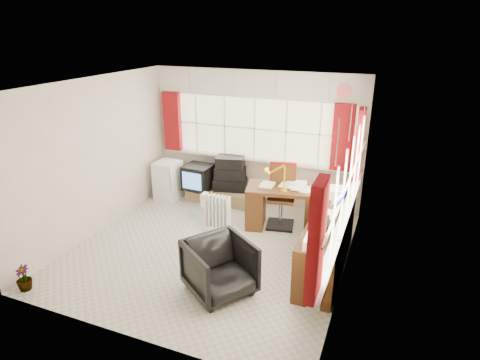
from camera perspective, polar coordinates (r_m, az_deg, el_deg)
The scene contains 20 objects.
ground at distance 6.29m, azimuth -4.27°, elevation -9.80°, with size 4.00×4.00×0.00m, color beige.
room_walls at distance 5.66m, azimuth -4.68°, elevation 3.33°, with size 4.00×4.00×4.00m.
window_back at distance 7.54m, azimuth 1.98°, elevation 3.53°, with size 3.70×0.12×3.60m.
window_right at distance 5.35m, azimuth 14.60°, elevation -4.81°, with size 0.12×3.70×3.60m.
curtains at distance 6.19m, azimuth 6.89°, elevation 4.39°, with size 3.83×3.83×1.15m.
overhead_cabinets at distance 6.05m, azimuth 7.88°, elevation 11.68°, with size 3.98×3.98×0.48m.
desk at distance 6.78m, azimuth 6.36°, elevation -3.57°, with size 1.37×0.87×0.77m.
desk_lamp at distance 6.38m, azimuth 6.36°, elevation 1.01°, with size 0.18×0.16×0.45m.
task_chair at distance 6.84m, azimuth 5.98°, elevation -1.80°, with size 0.53×0.55×1.08m.
office_chair at distance 5.20m, azimuth -2.91°, elevation -12.36°, with size 0.77×0.79×0.72m, color black.
radiator at distance 6.64m, azimuth -3.19°, elevation -5.34°, with size 0.45×0.19×0.66m.
credenza at distance 5.81m, azimuth 12.26°, elevation -8.64°, with size 0.50×2.00×0.85m.
file_tray at distance 5.36m, azimuth 11.12°, elevation -6.12°, with size 0.27×0.35×0.12m, color black.
tv_bench at distance 7.82m, azimuth -2.45°, elevation -2.21°, with size 1.40×0.50×0.25m, color #A07F50.
crt_tv at distance 7.78m, azimuth -5.95°, elevation 0.42°, with size 0.55×0.52×0.47m.
hifi_stack at distance 7.69m, azimuth -1.36°, elevation 0.86°, with size 0.70×0.53×0.66m.
mini_fridge at distance 7.99m, azimuth -10.19°, elevation -0.06°, with size 0.46×0.47×0.76m.
spray_bottle_a at distance 7.08m, azimuth -4.42°, elevation -4.82°, with size 0.10×0.10×0.26m, color white.
spray_bottle_b at distance 7.27m, azimuth -6.74°, elevation -4.58°, with size 0.08×0.08×0.17m, color #89CDC6.
flower_vase at distance 6.02m, azimuth -28.41°, elevation -12.16°, with size 0.20×0.20×0.35m, color black.
Camera 1 is at (2.42, -4.82, 3.23)m, focal length 30.00 mm.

